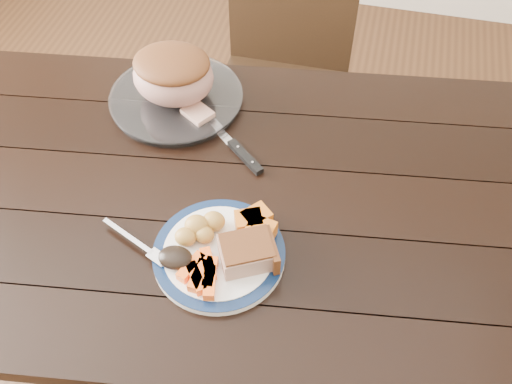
% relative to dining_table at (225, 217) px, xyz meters
% --- Properties ---
extents(ground, '(4.00, 4.00, 0.00)m').
position_rel_dining_table_xyz_m(ground, '(0.00, 0.00, -0.66)').
color(ground, '#472B16').
rests_on(ground, ground).
extents(dining_table, '(1.71, 1.11, 0.75)m').
position_rel_dining_table_xyz_m(dining_table, '(0.00, 0.00, 0.00)').
color(dining_table, black).
rests_on(dining_table, ground).
extents(chair_far, '(0.42, 0.43, 0.93)m').
position_rel_dining_table_xyz_m(chair_far, '(-0.00, 0.74, -0.13)').
color(chair_far, black).
rests_on(chair_far, ground).
extents(dinner_plate, '(0.27, 0.27, 0.02)m').
position_rel_dining_table_xyz_m(dinner_plate, '(0.04, -0.16, 0.10)').
color(dinner_plate, white).
rests_on(dinner_plate, dining_table).
extents(plate_rim, '(0.27, 0.27, 0.02)m').
position_rel_dining_table_xyz_m(plate_rim, '(0.04, -0.16, 0.11)').
color(plate_rim, '#0C1D3E').
rests_on(plate_rim, dinner_plate).
extents(serving_platter, '(0.33, 0.33, 0.02)m').
position_rel_dining_table_xyz_m(serving_platter, '(-0.20, 0.26, 0.10)').
color(serving_platter, white).
rests_on(serving_platter, dining_table).
extents(pork_slice, '(0.13, 0.12, 0.05)m').
position_rel_dining_table_xyz_m(pork_slice, '(0.10, -0.17, 0.14)').
color(pork_slice, tan).
rests_on(pork_slice, dinner_plate).
extents(roasted_potatoes, '(0.09, 0.09, 0.04)m').
position_rel_dining_table_xyz_m(roasted_potatoes, '(-0.01, -0.13, 0.13)').
color(roasted_potatoes, gold).
rests_on(roasted_potatoes, dinner_plate).
extents(carrot_batons, '(0.09, 0.11, 0.02)m').
position_rel_dining_table_xyz_m(carrot_batons, '(0.02, -0.23, 0.12)').
color(carrot_batons, '#FF5F15').
rests_on(carrot_batons, dinner_plate).
extents(pumpkin_wedges, '(0.10, 0.09, 0.04)m').
position_rel_dining_table_xyz_m(pumpkin_wedges, '(0.10, -0.09, 0.13)').
color(pumpkin_wedges, orange).
rests_on(pumpkin_wedges, dinner_plate).
extents(dark_mushroom, '(0.07, 0.05, 0.03)m').
position_rel_dining_table_xyz_m(dark_mushroom, '(-0.04, -0.21, 0.13)').
color(dark_mushroom, black).
rests_on(dark_mushroom, dinner_plate).
extents(fork, '(0.17, 0.09, 0.00)m').
position_rel_dining_table_xyz_m(fork, '(-0.13, -0.19, 0.11)').
color(fork, silver).
rests_on(fork, dinner_plate).
extents(roast_joint, '(0.20, 0.17, 0.13)m').
position_rel_dining_table_xyz_m(roast_joint, '(-0.20, 0.26, 0.17)').
color(roast_joint, tan).
rests_on(roast_joint, serving_platter).
extents(cut_slice, '(0.09, 0.08, 0.02)m').
position_rel_dining_table_xyz_m(cut_slice, '(-0.12, 0.21, 0.12)').
color(cut_slice, tan).
rests_on(cut_slice, serving_platter).
extents(carving_knife, '(0.26, 0.23, 0.01)m').
position_rel_dining_table_xyz_m(carving_knife, '(-0.01, 0.14, 0.10)').
color(carving_knife, silver).
rests_on(carving_knife, dining_table).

